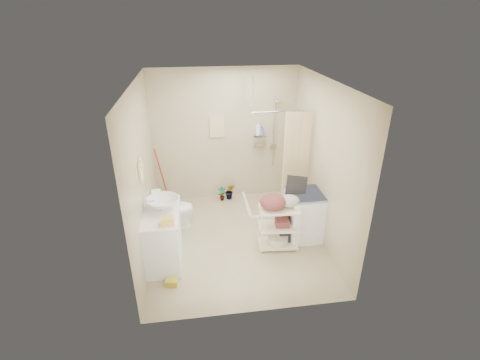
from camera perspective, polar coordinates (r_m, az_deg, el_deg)
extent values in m
plane|color=tan|center=(5.96, -0.64, -9.67)|extent=(3.20, 3.20, 0.00)
cube|color=silver|center=(4.94, -0.79, 15.76)|extent=(2.80, 3.20, 0.04)
cube|color=#B9AF90|center=(6.80, -2.49, 7.23)|extent=(2.80, 0.04, 2.60)
cube|color=#B9AF90|center=(3.92, 2.39, -7.56)|extent=(2.80, 0.04, 2.60)
cube|color=#B9AF90|center=(5.34, -15.78, 0.89)|extent=(0.04, 3.20, 2.60)
cube|color=#B9AF90|center=(5.66, 13.51, 2.59)|extent=(0.04, 3.20, 2.60)
cube|color=silver|center=(5.39, -12.57, -9.07)|extent=(0.56, 0.98, 0.86)
imported|color=silver|center=(5.20, -12.52, -3.76)|extent=(0.51, 0.51, 0.16)
cube|color=yellow|center=(4.84, -11.83, -6.57)|extent=(0.19, 0.16, 0.10)
cube|color=gold|center=(5.16, -11.12, -15.95)|extent=(0.26, 0.21, 0.13)
imported|color=white|center=(6.21, -10.92, -4.74)|extent=(0.71, 0.43, 0.70)
imported|color=brown|center=(7.05, -2.99, -2.25)|extent=(0.18, 0.14, 0.31)
imported|color=brown|center=(7.09, -1.66, -1.87)|extent=(0.22, 0.20, 0.34)
cube|color=beige|center=(6.71, -3.80, 8.73)|extent=(0.28, 0.03, 0.42)
imported|color=silver|center=(6.76, 3.01, 8.45)|extent=(0.14, 0.14, 0.27)
imported|color=#495CB4|center=(6.78, 3.52, 8.13)|extent=(0.10, 0.10, 0.18)
cube|color=silver|center=(5.91, 10.50, -5.68)|extent=(0.58, 0.60, 0.83)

